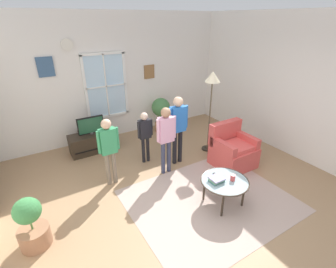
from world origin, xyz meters
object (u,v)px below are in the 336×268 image
object	(u,v)px
armchair	(232,150)
floor_lamp	(212,85)
coffee_table	(225,182)
potted_plant_corner	(31,225)
person_pink_shirt	(166,133)
tv_stand	(93,142)
book_stack	(217,180)
television	(91,125)
remote_near_books	(217,175)
cup	(233,178)
person_blue_shirt	(178,123)
person_green_shirt	(108,145)
person_black_shirt	(145,132)
potted_plant_by_window	(161,111)

from	to	relation	value
armchair	floor_lamp	size ratio (longest dim) A/B	0.48
coffee_table	floor_lamp	world-z (taller)	floor_lamp
potted_plant_corner	person_pink_shirt	bearing A→B (deg)	13.75
armchair	potted_plant_corner	world-z (taller)	armchair
tv_stand	book_stack	distance (m)	3.06
tv_stand	floor_lamp	xyz separation A→B (m)	(2.28, -1.29, 1.29)
tv_stand	person_pink_shirt	size ratio (longest dim) A/B	0.75
floor_lamp	armchair	bearing A→B (deg)	-89.76
television	remote_near_books	world-z (taller)	television
armchair	remote_near_books	xyz separation A→B (m)	(-0.98, -0.63, 0.13)
tv_stand	remote_near_books	size ratio (longest dim) A/B	7.24
armchair	cup	size ratio (longest dim) A/B	8.74
television	floor_lamp	size ratio (longest dim) A/B	0.32
coffee_table	book_stack	world-z (taller)	book_stack
cup	person_pink_shirt	distance (m)	1.43
tv_stand	person_blue_shirt	bearing A→B (deg)	-45.76
television	potted_plant_corner	size ratio (longest dim) A/B	0.75
armchair	person_green_shirt	world-z (taller)	person_green_shirt
remote_near_books	person_black_shirt	size ratio (longest dim) A/B	0.13
book_stack	potted_plant_by_window	xyz separation A→B (m)	(0.69, 2.96, 0.08)
armchair	person_pink_shirt	distance (m)	1.48
cup	person_black_shirt	distance (m)	1.99
potted_plant_corner	cup	bearing A→B (deg)	-14.57
coffee_table	remote_near_books	world-z (taller)	remote_near_books
book_stack	potted_plant_corner	distance (m)	2.66
person_pink_shirt	coffee_table	bearing A→B (deg)	-75.32
book_stack	cup	size ratio (longest dim) A/B	2.20
remote_near_books	potted_plant_by_window	xyz separation A→B (m)	(0.57, 2.84, 0.11)
book_stack	person_green_shirt	xyz separation A→B (m)	(-1.23, 1.41, 0.32)
potted_plant_by_window	cup	bearing A→B (deg)	-98.37
book_stack	tv_stand	bearing A→B (deg)	112.70
person_black_shirt	potted_plant_by_window	size ratio (longest dim) A/B	1.21
person_blue_shirt	armchair	bearing A→B (deg)	-35.53
potted_plant_corner	person_blue_shirt	bearing A→B (deg)	15.66
potted_plant_by_window	floor_lamp	world-z (taller)	floor_lamp
television	potted_plant_corner	xyz separation A→B (m)	(-1.41, -2.18, -0.29)
potted_plant_by_window	armchair	bearing A→B (deg)	-79.46
cup	floor_lamp	xyz separation A→B (m)	(0.86, 1.62, 1.02)
book_stack	cup	world-z (taller)	cup
armchair	potted_plant_by_window	xyz separation A→B (m)	(-0.41, 2.21, 0.24)
person_black_shirt	person_green_shirt	bearing A→B (deg)	-157.49
armchair	floor_lamp	xyz separation A→B (m)	(-0.00, 0.76, 1.18)
book_stack	remote_near_books	xyz separation A→B (m)	(0.12, 0.13, -0.03)
armchair	potted_plant_by_window	distance (m)	2.26
tv_stand	cup	xyz separation A→B (m)	(1.42, -2.92, 0.28)
person_green_shirt	person_pink_shirt	size ratio (longest dim) A/B	0.95
television	potted_plant_by_window	world-z (taller)	potted_plant_by_window
coffee_table	potted_plant_corner	size ratio (longest dim) A/B	1.02
tv_stand	remote_near_books	bearing A→B (deg)	-64.21
coffee_table	floor_lamp	size ratio (longest dim) A/B	0.43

